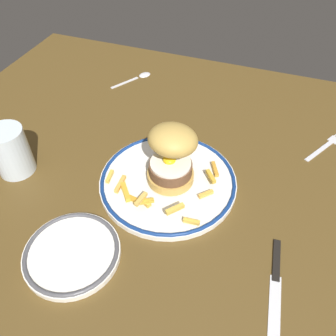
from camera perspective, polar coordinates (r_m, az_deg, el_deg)
ground_plane at (r=76.53cm, az=-2.97°, el=-0.84°), size 112.93×99.35×4.00cm
dinner_plate at (r=70.98cm, az=-0.00°, el=-2.14°), size 27.95×27.95×1.60cm
burger at (r=66.53cm, az=0.63°, el=2.42°), size 12.10×12.64×12.72cm
fries_pile at (r=69.78cm, az=-1.21°, el=-1.35°), size 21.49×22.76×2.48cm
water_glass at (r=78.25cm, az=-24.25°, el=2.13°), size 7.56×7.56×10.47cm
side_plate at (r=63.15cm, az=-15.49°, el=-13.28°), size 16.60×16.60×1.60cm
fork at (r=87.57cm, az=24.52°, el=3.36°), size 8.52×13.10×0.36cm
knife at (r=61.92cm, az=17.30°, el=-16.92°), size 3.30×18.06×0.70cm
spoon at (r=104.56cm, az=-4.55°, el=14.88°), size 8.41×12.22×0.90cm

